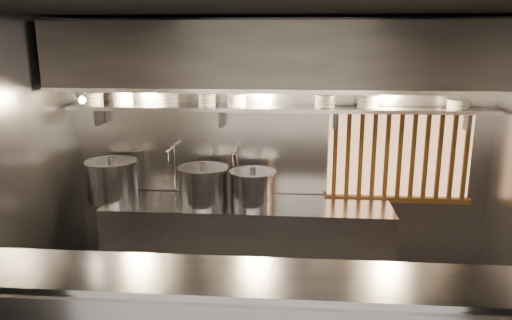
# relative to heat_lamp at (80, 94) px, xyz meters

# --- Properties ---
(ceiling) EXTENTS (4.50, 4.50, 0.00)m
(ceiling) POSITION_rel_heat_lamp_xyz_m (1.90, -0.85, 0.73)
(ceiling) COLOR black
(ceiling) RESTS_ON wall_back
(wall_back) EXTENTS (4.50, 0.00, 4.50)m
(wall_back) POSITION_rel_heat_lamp_xyz_m (1.90, 0.65, -0.67)
(wall_back) COLOR gray
(wall_back) RESTS_ON floor
(wall_left) EXTENTS (0.00, 3.00, 3.00)m
(wall_left) POSITION_rel_heat_lamp_xyz_m (-0.35, -0.85, -0.67)
(wall_left) COLOR gray
(wall_left) RESTS_ON floor
(cooking_bench) EXTENTS (3.00, 0.70, 0.90)m
(cooking_bench) POSITION_rel_heat_lamp_xyz_m (1.60, 0.28, -1.62)
(cooking_bench) COLOR #9C9CA1
(cooking_bench) RESTS_ON floor
(bowl_shelf) EXTENTS (4.40, 0.34, 0.04)m
(bowl_shelf) POSITION_rel_heat_lamp_xyz_m (1.90, 0.47, -0.19)
(bowl_shelf) COLOR #9C9CA1
(bowl_shelf) RESTS_ON wall_back
(exhaust_hood) EXTENTS (4.40, 0.81, 0.65)m
(exhaust_hood) POSITION_rel_heat_lamp_xyz_m (1.90, 0.25, 0.36)
(exhaust_hood) COLOR #2D2D30
(exhaust_hood) RESTS_ON ceiling
(wood_screen) EXTENTS (1.56, 0.09, 1.04)m
(wood_screen) POSITION_rel_heat_lamp_xyz_m (3.20, 0.60, -0.69)
(wood_screen) COLOR #FFB172
(wood_screen) RESTS_ON wall_back
(faucet_left) EXTENTS (0.04, 0.30, 0.50)m
(faucet_left) POSITION_rel_heat_lamp_xyz_m (0.75, 0.52, -0.76)
(faucet_left) COLOR silver
(faucet_left) RESTS_ON wall_back
(faucet_right) EXTENTS (0.04, 0.30, 0.50)m
(faucet_right) POSITION_rel_heat_lamp_xyz_m (1.45, 0.52, -0.76)
(faucet_right) COLOR silver
(faucet_right) RESTS_ON wall_back
(heat_lamp) EXTENTS (0.25, 0.35, 0.20)m
(heat_lamp) POSITION_rel_heat_lamp_xyz_m (0.00, 0.00, 0.00)
(heat_lamp) COLOR #9C9CA1
(heat_lamp) RESTS_ON exhaust_hood
(pendant_bulb) EXTENTS (0.09, 0.09, 0.19)m
(pendant_bulb) POSITION_rel_heat_lamp_xyz_m (1.80, 0.35, -0.11)
(pendant_bulb) COLOR #2D2D30
(pendant_bulb) RESTS_ON exhaust_hood
(stock_pot_left) EXTENTS (0.73, 0.73, 0.47)m
(stock_pot_left) POSITION_rel_heat_lamp_xyz_m (0.15, 0.29, -0.95)
(stock_pot_left) COLOR #9C9CA1
(stock_pot_left) RESTS_ON cooking_bench
(stock_pot_mid) EXTENTS (0.57, 0.57, 0.40)m
(stock_pot_mid) POSITION_rel_heat_lamp_xyz_m (1.66, 0.25, -0.98)
(stock_pot_mid) COLOR #9C9CA1
(stock_pot_mid) RESTS_ON cooking_bench
(stock_pot_right) EXTENTS (0.66, 0.66, 0.44)m
(stock_pot_right) POSITION_rel_heat_lamp_xyz_m (1.14, 0.24, -0.97)
(stock_pot_right) COLOR #9C9CA1
(stock_pot_right) RESTS_ON cooking_bench
(bowl_stack_0) EXTENTS (0.22, 0.22, 0.13)m
(bowl_stack_0) POSITION_rel_heat_lamp_xyz_m (-0.07, 0.47, -0.10)
(bowl_stack_0) COLOR silver
(bowl_stack_0) RESTS_ON bowl_shelf
(bowl_stack_1) EXTENTS (0.23, 0.23, 0.17)m
(bowl_stack_1) POSITION_rel_heat_lamp_xyz_m (0.26, 0.47, -0.08)
(bowl_stack_1) COLOR silver
(bowl_stack_1) RESTS_ON bowl_shelf
(bowl_stack_2) EXTENTS (0.24, 0.24, 0.13)m
(bowl_stack_2) POSITION_rel_heat_lamp_xyz_m (0.75, 0.47, -0.10)
(bowl_stack_2) COLOR silver
(bowl_stack_2) RESTS_ON bowl_shelf
(bowl_stack_3) EXTENTS (0.20, 0.20, 0.13)m
(bowl_stack_3) POSITION_rel_heat_lamp_xyz_m (1.16, 0.47, -0.10)
(bowl_stack_3) COLOR silver
(bowl_stack_3) RESTS_ON bowl_shelf
(bowl_stack_4) EXTENTS (0.22, 0.22, 0.13)m
(bowl_stack_4) POSITION_rel_heat_lamp_xyz_m (1.47, 0.47, -0.10)
(bowl_stack_4) COLOR silver
(bowl_stack_4) RESTS_ON bowl_shelf
(bowl_stack_5) EXTENTS (0.22, 0.22, 0.13)m
(bowl_stack_5) POSITION_rel_heat_lamp_xyz_m (2.39, 0.47, -0.10)
(bowl_stack_5) COLOR silver
(bowl_stack_5) RESTS_ON bowl_shelf
(bowl_stack_6) EXTENTS (0.23, 0.23, 0.13)m
(bowl_stack_6) POSITION_rel_heat_lamp_xyz_m (2.82, 0.47, -0.10)
(bowl_stack_6) COLOR silver
(bowl_stack_6) RESTS_ON bowl_shelf
(bowl_stack_7) EXTENTS (0.23, 0.23, 0.09)m
(bowl_stack_7) POSITION_rel_heat_lamp_xyz_m (3.71, 0.47, -0.12)
(bowl_stack_7) COLOR silver
(bowl_stack_7) RESTS_ON bowl_shelf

